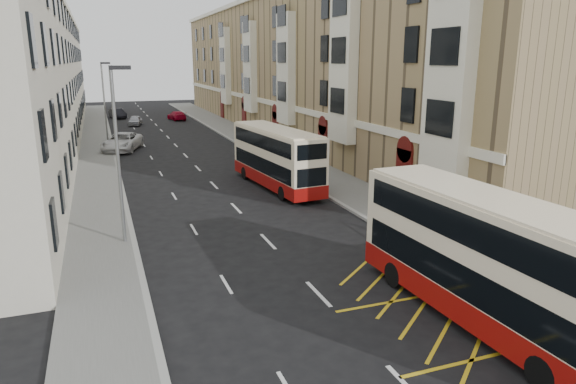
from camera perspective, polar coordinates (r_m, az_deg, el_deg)
name	(u,v)px	position (r m, az deg, el deg)	size (l,w,h in m)	color
ground	(372,350)	(16.20, 9.30, -16.90)	(200.00, 200.00, 0.00)	black
pavement_right	(284,157)	(45.32, -0.45, 3.95)	(4.00, 120.00, 0.15)	#63635E
pavement_left	(97,169)	(42.74, -20.42, 2.38)	(3.00, 120.00, 0.15)	#63635E
kerb_right	(262,158)	(44.69, -2.87, 3.78)	(0.25, 120.00, 0.15)	gray
kerb_left	(118,168)	(42.75, -18.41, 2.56)	(0.25, 120.00, 0.15)	gray
road_markings	(169,138)	(57.97, -13.07, 5.83)	(10.00, 110.00, 0.01)	silver
terrace_right	(295,67)	(61.36, 0.76, 13.71)	(10.75, 79.00, 15.25)	#977E58
terrace_left	(26,79)	(57.81, -27.08, 11.12)	(9.18, 79.00, 13.25)	beige
guard_railing	(434,237)	(23.37, 15.91, -4.87)	(0.06, 6.56, 1.01)	#BF0806
street_lamp_near	(118,146)	(24.23, -18.35, 4.86)	(0.93, 0.18, 8.00)	gray
street_lamp_far	(105,99)	(54.06, -19.70, 9.71)	(0.93, 0.18, 8.00)	gray
double_decker_front	(487,261)	(17.68, 21.20, -7.12)	(2.83, 10.77, 4.27)	#FFECC6
double_decker_rear	(276,158)	(34.23, -1.31, 3.82)	(3.24, 10.22, 4.01)	#FFECC6
litter_bin	(550,293)	(20.04, 27.13, -9.93)	(0.58, 0.58, 0.96)	black
pedestrian_mid	(555,247)	(23.26, 27.50, -5.49)	(0.91, 0.71, 1.88)	black
pedestrian_far	(501,250)	(22.33, 22.58, -6.01)	(0.98, 0.41, 1.68)	black
white_van	(122,142)	(51.10, -17.95, 5.32)	(2.78, 6.03, 1.68)	silver
car_silver	(135,121)	(70.61, -16.64, 7.62)	(1.50, 3.74, 1.27)	#A4A6AB
car_dark	(118,113)	(79.88, -18.42, 8.28)	(1.53, 4.38, 1.44)	black
car_red	(177,116)	(75.49, -12.26, 8.30)	(1.78, 4.37, 1.27)	#A3021C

